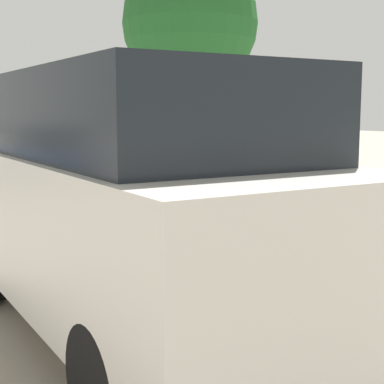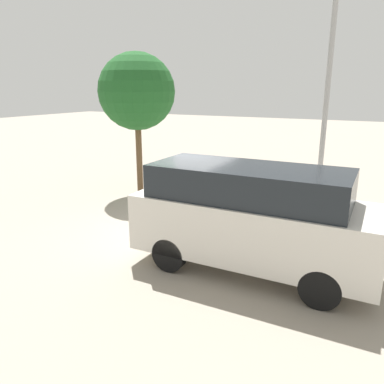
{
  "view_description": "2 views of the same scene",
  "coord_description": "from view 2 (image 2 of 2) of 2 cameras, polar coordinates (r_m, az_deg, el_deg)",
  "views": [
    {
      "loc": [
        6.93,
        -3.39,
        1.91
      ],
      "look_at": [
        0.58,
        0.35,
        0.89
      ],
      "focal_mm": 55.0,
      "sensor_mm": 36.0,
      "label": 1
    },
    {
      "loc": [
        4.67,
        -8.34,
        3.69
      ],
      "look_at": [
        0.14,
        0.32,
        0.98
      ],
      "focal_mm": 35.0,
      "sensor_mm": 36.0,
      "label": 2
    }
  ],
  "objects": [
    {
      "name": "street_tree",
      "position": [
        13.33,
        -8.42,
        14.85
      ],
      "size": [
        2.62,
        2.62,
        4.9
      ],
      "color": "brown",
      "rests_on": "ground"
    },
    {
      "name": "lamp_post",
      "position": [
        11.07,
        19.2,
        6.49
      ],
      "size": [
        0.44,
        0.44,
        6.83
      ],
      "color": "beige",
      "rests_on": "ground"
    },
    {
      "name": "ground_plane",
      "position": [
        10.24,
        -1.52,
        -5.62
      ],
      "size": [
        80.0,
        80.0,
        0.0
      ],
      "primitive_type": "plane",
      "color": "gray"
    },
    {
      "name": "parked_van",
      "position": [
        7.68,
        9.02,
        -3.62
      ],
      "size": [
        4.88,
        1.83,
        2.21
      ],
      "rotation": [
        0.0,
        0.0,
        0.01
      ],
      "color": "beige",
      "rests_on": "ground"
    },
    {
      "name": "parking_meter_near",
      "position": [
        10.08,
        2.98,
        0.09
      ],
      "size": [
        0.22,
        0.15,
        1.38
      ],
      "rotation": [
        0.0,
        0.0,
        0.24
      ],
      "color": "#9E9EA3",
      "rests_on": "ground"
    }
  ]
}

